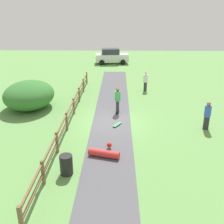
{
  "coord_description": "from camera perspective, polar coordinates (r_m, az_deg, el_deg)",
  "views": [
    {
      "loc": [
        0.41,
        -15.29,
        6.72
      ],
      "look_at": [
        0.05,
        -0.86,
        1.0
      ],
      "focal_mm": 42.09,
      "sensor_mm": 36.0,
      "label": 1
    }
  ],
  "objects": [
    {
      "name": "ground_plane",
      "position": [
        16.71,
        -0.1,
        -2.1
      ],
      "size": [
        60.0,
        60.0,
        0.0
      ],
      "primitive_type": "plane",
      "color": "#60934C"
    },
    {
      "name": "bystander_white",
      "position": [
        22.89,
        7.3,
        6.81
      ],
      "size": [
        0.49,
        0.49,
        1.7
      ],
      "color": "#2D2D33",
      "rests_on": "ground_plane"
    },
    {
      "name": "skater_riding",
      "position": [
        17.73,
        1.22,
        2.82
      ],
      "size": [
        0.4,
        0.81,
        1.77
      ],
      "color": "black",
      "rests_on": "asphalt_path"
    },
    {
      "name": "skateboard_loose",
      "position": [
        16.1,
        1.15,
        -2.72
      ],
      "size": [
        0.58,
        0.79,
        0.08
      ],
      "color": "#338C4C",
      "rests_on": "asphalt_path"
    },
    {
      "name": "bystander_blue",
      "position": [
        16.31,
        20.01,
        -0.47
      ],
      "size": [
        0.48,
        0.48,
        1.73
      ],
      "color": "#2D2D33",
      "rests_on": "ground_plane"
    },
    {
      "name": "trash_bin",
      "position": [
        11.68,
        -9.9,
        -11.22
      ],
      "size": [
        0.56,
        0.56,
        0.9
      ],
      "primitive_type": "cylinder",
      "color": "black",
      "rests_on": "ground_plane"
    },
    {
      "name": "parked_car_white",
      "position": [
        34.63,
        -0.1,
        12.05
      ],
      "size": [
        4.35,
        2.33,
        1.92
      ],
      "color": "silver",
      "rests_on": "ground_plane"
    },
    {
      "name": "bush_large",
      "position": [
        19.64,
        -17.55,
        3.57
      ],
      "size": [
        3.48,
        4.18,
        1.95
      ],
      "primitive_type": "ellipsoid",
      "color": "#33702D",
      "rests_on": "ground_plane"
    },
    {
      "name": "asphalt_path",
      "position": [
        16.71,
        -0.1,
        -2.07
      ],
      "size": [
        2.4,
        28.0,
        0.02
      ],
      "primitive_type": "cube",
      "color": "#515156",
      "rests_on": "ground_plane"
    },
    {
      "name": "skater_fallen",
      "position": [
        12.86,
        -1.68,
        -8.86
      ],
      "size": [
        1.56,
        1.35,
        0.36
      ],
      "color": "red",
      "rests_on": "asphalt_path"
    },
    {
      "name": "wooden_fence",
      "position": [
        16.72,
        -9.05,
        0.11
      ],
      "size": [
        0.12,
        18.12,
        1.1
      ],
      "color": "brown",
      "rests_on": "ground_plane"
    }
  ]
}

